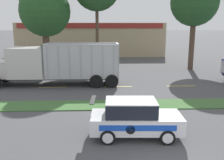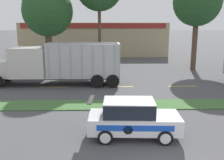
# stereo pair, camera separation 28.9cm
# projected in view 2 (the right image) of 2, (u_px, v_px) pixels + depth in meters

# --- Properties ---
(grass_verge) EXTENTS (120.00, 2.02, 0.06)m
(grass_verge) POSITION_uv_depth(u_px,v_px,m) (136.00, 105.00, 16.03)
(grass_verge) COLOR #3D6633
(grass_verge) RESTS_ON ground_plane
(centre_line_3) EXTENTS (2.40, 0.14, 0.01)m
(centre_line_3) POSITION_uv_depth(u_px,v_px,m) (54.00, 87.00, 20.78)
(centre_line_3) COLOR yellow
(centre_line_3) RESTS_ON ground_plane
(centre_line_4) EXTENTS (2.40, 0.14, 0.01)m
(centre_line_4) POSITION_uv_depth(u_px,v_px,m) (119.00, 87.00, 20.91)
(centre_line_4) COLOR yellow
(centre_line_4) RESTS_ON ground_plane
(centre_line_5) EXTENTS (2.40, 0.14, 0.01)m
(centre_line_5) POSITION_uv_depth(u_px,v_px,m) (182.00, 86.00, 21.04)
(centre_line_5) COLOR yellow
(centre_line_5) RESTS_ON ground_plane
(dump_truck_mid) EXTENTS (11.20, 2.83, 3.56)m
(dump_truck_mid) POSITION_uv_depth(u_px,v_px,m) (43.00, 65.00, 21.31)
(dump_truck_mid) COLOR black
(dump_truck_mid) RESTS_ON ground_plane
(rally_car) EXTENTS (4.18, 1.99, 1.77)m
(rally_car) POSITION_uv_depth(u_px,v_px,m) (132.00, 118.00, 11.28)
(rally_car) COLOR white
(rally_car) RESTS_ON ground_plane
(store_building_backdrop) EXTENTS (24.14, 12.10, 5.48)m
(store_building_backdrop) POSITION_uv_depth(u_px,v_px,m) (95.00, 39.00, 45.56)
(store_building_backdrop) COLOR tan
(store_building_backdrop) RESTS_ON ground_plane
(tree_behind_centre) EXTENTS (5.84, 5.84, 11.04)m
(tree_behind_centre) POSITION_uv_depth(u_px,v_px,m) (47.00, 6.00, 28.68)
(tree_behind_centre) COLOR brown
(tree_behind_centre) RESTS_ON ground_plane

